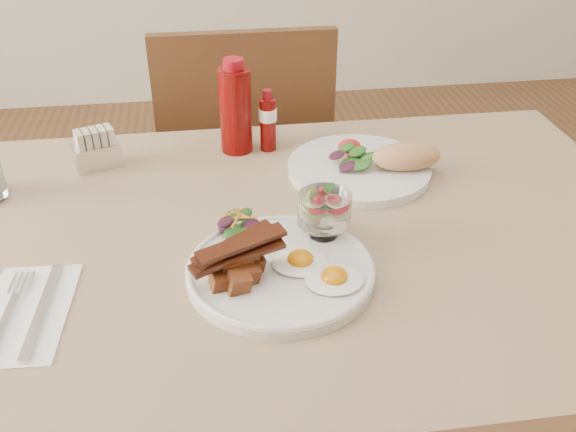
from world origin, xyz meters
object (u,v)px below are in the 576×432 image
at_px(second_plate, 370,164).
at_px(sugar_caddy, 97,151).
at_px(table, 276,283).
at_px(ketchup_bottle, 235,109).
at_px(hot_sauce_bottle, 268,121).
at_px(fruit_cup, 324,209).
at_px(main_plate, 280,271).
at_px(chair_far, 245,170).

distance_m(second_plate, sugar_caddy, 0.52).
height_order(table, ketchup_bottle, ketchup_bottle).
bearing_deg(second_plate, table, -136.26).
bearing_deg(hot_sauce_bottle, sugar_caddy, -174.99).
xyz_separation_m(ketchup_bottle, sugar_caddy, (-0.27, -0.04, -0.05)).
relative_size(hot_sauce_bottle, sugar_caddy, 1.31).
xyz_separation_m(second_plate, sugar_caddy, (-0.51, 0.10, 0.02)).
bearing_deg(table, fruit_cup, -14.44).
height_order(table, fruit_cup, fruit_cup).
distance_m(main_plate, fruit_cup, 0.12).
bearing_deg(ketchup_bottle, sugar_caddy, -172.47).
relative_size(table, chair_far, 1.43).
bearing_deg(second_plate, chair_far, 113.99).
bearing_deg(fruit_cup, table, 165.56).
xyz_separation_m(main_plate, ketchup_bottle, (-0.03, 0.43, 0.08)).
height_order(ketchup_bottle, hot_sauce_bottle, ketchup_bottle).
relative_size(chair_far, fruit_cup, 10.89).
bearing_deg(sugar_caddy, table, -64.11).
xyz_separation_m(chair_far, main_plate, (-0.00, -0.76, 0.24)).
bearing_deg(table, chair_far, 90.00).
height_order(ketchup_bottle, sugar_caddy, ketchup_bottle).
height_order(main_plate, hot_sauce_bottle, hot_sauce_bottle).
bearing_deg(table, ketchup_bottle, 96.07).
bearing_deg(fruit_cup, chair_far, 96.29).
xyz_separation_m(main_plate, sugar_caddy, (-0.30, 0.39, 0.03)).
relative_size(chair_far, hot_sauce_bottle, 7.34).
distance_m(second_plate, hot_sauce_bottle, 0.22).
bearing_deg(ketchup_bottle, main_plate, -85.76).
bearing_deg(fruit_cup, sugar_caddy, 140.32).
relative_size(main_plate, second_plate, 0.96).
bearing_deg(chair_far, second_plate, -66.01).
xyz_separation_m(chair_far, fruit_cup, (0.08, -0.68, 0.29)).
xyz_separation_m(table, hot_sauce_bottle, (0.03, 0.33, 0.15)).
relative_size(second_plate, sugar_caddy, 3.00).
relative_size(fruit_cup, sugar_caddy, 0.88).
bearing_deg(table, hot_sauce_bottle, 85.17).
relative_size(second_plate, hot_sauce_bottle, 2.30).
distance_m(fruit_cup, hot_sauce_bottle, 0.35).
bearing_deg(main_plate, fruit_cup, 43.76).
relative_size(ketchup_bottle, hot_sauce_bottle, 1.50).
xyz_separation_m(ketchup_bottle, hot_sauce_bottle, (0.06, -0.01, -0.03)).
bearing_deg(sugar_caddy, hot_sauce_bottle, -14.98).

